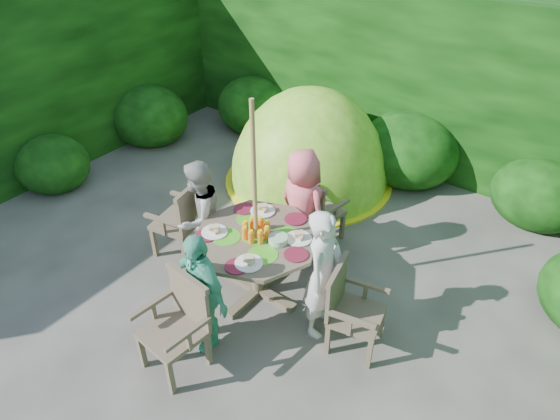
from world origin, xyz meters
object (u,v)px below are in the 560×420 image
Objects in this scene: garden_chair_right at (350,308)px; child_front at (201,291)px; garden_chair_left at (183,218)px; garden_chair_back at (316,210)px; parasol_pole at (255,208)px; child_back at (302,206)px; dome_tent at (308,181)px; patio_table at (257,246)px; child_right at (324,275)px; child_left at (199,217)px; garden_chair_front at (179,323)px.

child_front is (-1.12, -0.77, 0.17)m from garden_chair_right.
garden_chair_back is (1.11, 1.07, -0.03)m from garden_chair_left.
parasol_pole reaches higher than garden_chair_right.
parasol_pole reaches higher than garden_chair_back.
dome_tent reaches higher than child_back.
garden_chair_left is 0.33× the size of dome_tent.
parasol_pole is at bearing -168.10° from patio_table.
child_right is at bearing 134.78° from garden_chair_back.
garden_chair_left is 0.34m from child_left.
parasol_pole reaches higher than child_right.
patio_table is 1.02× the size of child_left.
patio_table is 1.55× the size of garden_chair_right.
dome_tent is (-1.63, 2.23, -0.69)m from child_right.
child_right is (0.81, 1.09, 0.20)m from garden_chair_front.
child_left is at bearing 82.72° from child_right.
garden_chair_right is 0.69× the size of child_front.
dome_tent reaches higher than child_left.
child_back is (0.01, 0.80, 0.04)m from patio_table.
child_front is at bearing 127.72° from child_right.
child_front is (0.79, -0.81, -0.03)m from child_left.
child_front is at bearing 35.76° from child_left.
garden_chair_right is 1.39m from child_back.
child_right is 1.01× the size of child_back.
child_right is 0.50× the size of dome_tent.
patio_table is 0.80m from child_back.
parasol_pole is at bearing 100.64° from child_front.
parasol_pole is 1.69× the size of child_left.
garden_chair_back is at bearing 29.01° from child_right.
child_back reaches higher than garden_chair_back.
garden_chair_front is at bearing -90.75° from patio_table.
child_back is 1.79m from dome_tent.
child_back is at bearing 95.60° from garden_chair_front.
child_left is (-1.60, 0.03, -0.03)m from child_right.
child_back is at bearing 125.76° from child_left.
child_back is at bearing 89.41° from patio_table.
patio_table is 1.12m from garden_chair_right.
patio_table is 0.48× the size of dome_tent.
child_left is 1.13m from child_back.
garden_chair_right is 0.95× the size of garden_chair_front.
garden_chair_back is at bearing -76.07° from child_back.
parasol_pole is 1.28m from garden_chair_right.
patio_table is at bearing 76.79° from garden_chair_right.
child_back is at bearing 100.61° from garden_chair_back.
dome_tent is at bearing 110.15° from garden_chair_front.
child_right reaches higher than patio_table.
parasol_pole is 1.60× the size of child_right.
garden_chair_right is (1.11, -0.03, -0.64)m from parasol_pole.
parasol_pole reaches higher than patio_table.
parasol_pole is 0.90m from child_right.
patio_table is at bearing 80.84° from child_left.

